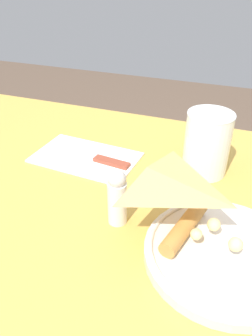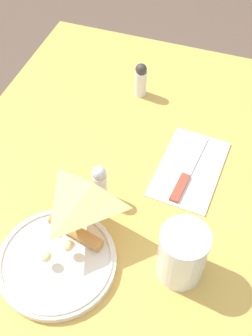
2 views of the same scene
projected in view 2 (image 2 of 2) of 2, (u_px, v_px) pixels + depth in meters
The scene contains 7 objects.
dining_table at pixel (104, 252), 0.90m from camera, with size 1.25×0.75×0.75m.
plate_pizza at pixel (57, 259), 0.76m from camera, with size 0.22×0.22×0.05m.
milk_glass at pixel (182, 255), 0.71m from camera, with size 0.08×0.08×0.12m.
napkin_folded at pixel (190, 169), 0.90m from camera, with size 0.22×0.14×0.00m.
butter_knife at pixel (188, 171), 0.89m from camera, with size 0.20×0.04×0.01m.
salt_shaker at pixel (100, 183), 0.82m from camera, with size 0.03×0.03×0.09m.
pepper_shaker at pixel (141, 80), 1.02m from camera, with size 0.03×0.03×0.09m.
Camera 2 is at (-0.39, -0.18, 1.46)m, focal length 45.00 mm.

